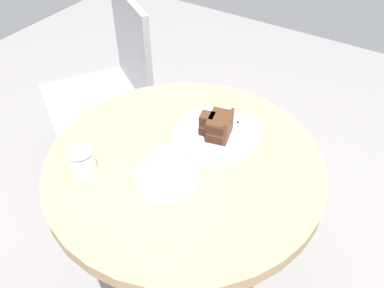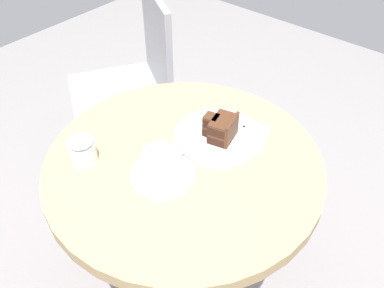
{
  "view_description": "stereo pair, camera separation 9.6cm",
  "coord_description": "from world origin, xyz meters",
  "px_view_note": "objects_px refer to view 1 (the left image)",
  "views": [
    {
      "loc": [
        -0.58,
        -0.39,
        1.39
      ],
      "look_at": [
        0.02,
        -0.01,
        0.74
      ],
      "focal_mm": 38.0,
      "sensor_mm": 36.0,
      "label": 1
    },
    {
      "loc": [
        -0.53,
        -0.47,
        1.39
      ],
      "look_at": [
        0.02,
        -0.01,
        0.74
      ],
      "focal_mm": 38.0,
      "sensor_mm": 36.0,
      "label": 2
    }
  ],
  "objects_px": {
    "coffee_cup": "(168,167)",
    "napkin": "(235,130)",
    "saucer": "(168,178)",
    "cake_slice": "(218,126)",
    "fork": "(230,122)",
    "sugar_pot": "(81,160)",
    "cafe_chair": "(113,82)",
    "teaspoon": "(150,169)",
    "cake_plate": "(214,134)"
  },
  "relations": [
    {
      "from": "cake_plate",
      "to": "coffee_cup",
      "type": "bearing_deg",
      "value": 176.74
    },
    {
      "from": "coffee_cup",
      "to": "cafe_chair",
      "type": "bearing_deg",
      "value": 52.12
    },
    {
      "from": "cafe_chair",
      "to": "saucer",
      "type": "bearing_deg",
      "value": -6.28
    },
    {
      "from": "coffee_cup",
      "to": "napkin",
      "type": "relative_size",
      "value": 0.7
    },
    {
      "from": "napkin",
      "to": "cake_slice",
      "type": "bearing_deg",
      "value": 154.57
    },
    {
      "from": "cake_plate",
      "to": "cake_slice",
      "type": "bearing_deg",
      "value": -107.53
    },
    {
      "from": "coffee_cup",
      "to": "cake_plate",
      "type": "relative_size",
      "value": 0.53
    },
    {
      "from": "cafe_chair",
      "to": "fork",
      "type": "bearing_deg",
      "value": 11.82
    },
    {
      "from": "napkin",
      "to": "sugar_pot",
      "type": "height_order",
      "value": "sugar_pot"
    },
    {
      "from": "fork",
      "to": "teaspoon",
      "type": "bearing_deg",
      "value": -130.87
    },
    {
      "from": "fork",
      "to": "sugar_pot",
      "type": "height_order",
      "value": "sugar_pot"
    },
    {
      "from": "fork",
      "to": "napkin",
      "type": "relative_size",
      "value": 0.87
    },
    {
      "from": "coffee_cup",
      "to": "cake_plate",
      "type": "distance_m",
      "value": 0.19
    },
    {
      "from": "coffee_cup",
      "to": "fork",
      "type": "height_order",
      "value": "coffee_cup"
    },
    {
      "from": "coffee_cup",
      "to": "cafe_chair",
      "type": "height_order",
      "value": "cafe_chair"
    },
    {
      "from": "fork",
      "to": "cake_plate",
      "type": "bearing_deg",
      "value": -129.15
    },
    {
      "from": "cafe_chair",
      "to": "cake_plate",
      "type": "bearing_deg",
      "value": 6.95
    },
    {
      "from": "sugar_pot",
      "to": "fork",
      "type": "bearing_deg",
      "value": -32.61
    },
    {
      "from": "napkin",
      "to": "teaspoon",
      "type": "bearing_deg",
      "value": 158.49
    },
    {
      "from": "teaspoon",
      "to": "sugar_pot",
      "type": "xyz_separation_m",
      "value": [
        -0.08,
        0.14,
        0.02
      ]
    },
    {
      "from": "cake_slice",
      "to": "cafe_chair",
      "type": "bearing_deg",
      "value": 65.41
    },
    {
      "from": "cake_slice",
      "to": "sugar_pot",
      "type": "xyz_separation_m",
      "value": [
        -0.27,
        0.21,
        -0.01
      ]
    },
    {
      "from": "cafe_chair",
      "to": "sugar_pot",
      "type": "height_order",
      "value": "cafe_chair"
    },
    {
      "from": "saucer",
      "to": "sugar_pot",
      "type": "xyz_separation_m",
      "value": [
        -0.08,
        0.18,
        0.03
      ]
    },
    {
      "from": "coffee_cup",
      "to": "teaspoon",
      "type": "bearing_deg",
      "value": 96.0
    },
    {
      "from": "saucer",
      "to": "fork",
      "type": "xyz_separation_m",
      "value": [
        0.25,
        -0.03,
        0.01
      ]
    },
    {
      "from": "cafe_chair",
      "to": "napkin",
      "type": "bearing_deg",
      "value": 11.81
    },
    {
      "from": "saucer",
      "to": "cake_plate",
      "type": "bearing_deg",
      "value": -3.94
    },
    {
      "from": "fork",
      "to": "napkin",
      "type": "bearing_deg",
      "value": -44.62
    },
    {
      "from": "saucer",
      "to": "coffee_cup",
      "type": "bearing_deg",
      "value": -98.0
    },
    {
      "from": "saucer",
      "to": "fork",
      "type": "height_order",
      "value": "fork"
    },
    {
      "from": "cake_plate",
      "to": "cafe_chair",
      "type": "distance_m",
      "value": 0.72
    },
    {
      "from": "fork",
      "to": "coffee_cup",
      "type": "bearing_deg",
      "value": -120.5
    },
    {
      "from": "saucer",
      "to": "napkin",
      "type": "xyz_separation_m",
      "value": [
        0.24,
        -0.05,
        -0.0
      ]
    },
    {
      "from": "fork",
      "to": "napkin",
      "type": "height_order",
      "value": "fork"
    },
    {
      "from": "napkin",
      "to": "cake_plate",
      "type": "bearing_deg",
      "value": 142.54
    },
    {
      "from": "coffee_cup",
      "to": "cake_slice",
      "type": "distance_m",
      "value": 0.19
    },
    {
      "from": "teaspoon",
      "to": "saucer",
      "type": "bearing_deg",
      "value": -122.61
    },
    {
      "from": "teaspoon",
      "to": "cake_slice",
      "type": "distance_m",
      "value": 0.21
    },
    {
      "from": "cake_slice",
      "to": "fork",
      "type": "distance_m",
      "value": 0.07
    },
    {
      "from": "cafe_chair",
      "to": "sugar_pot",
      "type": "relative_size",
      "value": 11.78
    },
    {
      "from": "cake_plate",
      "to": "cake_slice",
      "type": "distance_m",
      "value": 0.04
    },
    {
      "from": "saucer",
      "to": "teaspoon",
      "type": "relative_size",
      "value": 1.63
    },
    {
      "from": "coffee_cup",
      "to": "fork",
      "type": "xyz_separation_m",
      "value": [
        0.25,
        -0.03,
        -0.03
      ]
    },
    {
      "from": "cake_plate",
      "to": "sugar_pot",
      "type": "xyz_separation_m",
      "value": [
        -0.27,
        0.2,
        0.03
      ]
    },
    {
      "from": "cake_plate",
      "to": "sugar_pot",
      "type": "bearing_deg",
      "value": 144.3
    },
    {
      "from": "fork",
      "to": "sugar_pot",
      "type": "xyz_separation_m",
      "value": [
        -0.33,
        0.21,
        0.02
      ]
    },
    {
      "from": "saucer",
      "to": "cake_slice",
      "type": "bearing_deg",
      "value": -7.77
    },
    {
      "from": "teaspoon",
      "to": "sugar_pot",
      "type": "relative_size",
      "value": 1.33
    },
    {
      "from": "napkin",
      "to": "sugar_pot",
      "type": "relative_size",
      "value": 2.39
    }
  ]
}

